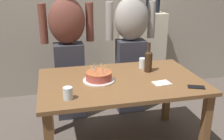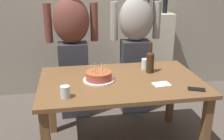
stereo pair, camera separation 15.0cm
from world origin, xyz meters
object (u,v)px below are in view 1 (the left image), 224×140
(person_woman_cardigan, at_px, (131,44))
(wine_bottle, at_px, (148,60))
(water_glass_far, at_px, (68,93))
(napkin_stack, at_px, (162,83))
(cell_phone, at_px, (196,87))
(birthday_cake, at_px, (99,77))
(person_man_bearded, at_px, (68,48))
(water_glass_near, at_px, (143,63))

(person_woman_cardigan, bearing_deg, wine_bottle, 89.21)
(water_glass_far, height_order, napkin_stack, water_glass_far)
(water_glass_far, relative_size, napkin_stack, 0.66)
(wine_bottle, relative_size, cell_phone, 2.09)
(birthday_cake, relative_size, person_woman_cardigan, 0.18)
(person_man_bearded, bearing_deg, wine_bottle, 140.16)
(birthday_cake, relative_size, cell_phone, 2.03)
(wine_bottle, bearing_deg, cell_phone, -61.12)
(person_man_bearded, bearing_deg, cell_phone, 132.49)
(wine_bottle, bearing_deg, person_man_bearded, 140.16)
(water_glass_far, bearing_deg, wine_bottle, 28.63)
(wine_bottle, height_order, person_woman_cardigan, person_woman_cardigan)
(water_glass_far, bearing_deg, water_glass_near, 34.96)
(cell_phone, bearing_deg, person_woman_cardigan, 125.99)
(birthday_cake, xyz_separation_m, person_man_bearded, (-0.21, 0.76, 0.09))
(wine_bottle, xyz_separation_m, napkin_stack, (0.01, -0.33, -0.11))
(birthday_cake, relative_size, water_glass_near, 2.79)
(cell_phone, height_order, person_woman_cardigan, person_woman_cardigan)
(wine_bottle, height_order, person_man_bearded, person_man_bearded)
(water_glass_near, bearing_deg, napkin_stack, -86.91)
(birthday_cake, bearing_deg, napkin_stack, -19.46)
(napkin_stack, xyz_separation_m, person_man_bearded, (-0.75, 0.95, 0.13))
(wine_bottle, bearing_deg, person_woman_cardigan, 89.21)
(birthday_cake, bearing_deg, person_woman_cardigan, 54.57)
(water_glass_far, distance_m, person_woman_cardigan, 1.37)
(water_glass_near, xyz_separation_m, person_man_bearded, (-0.73, 0.50, 0.08))
(cell_phone, bearing_deg, water_glass_near, 137.97)
(birthday_cake, bearing_deg, person_man_bearded, 105.69)
(wine_bottle, distance_m, person_man_bearded, 0.97)
(birthday_cake, bearing_deg, water_glass_near, 26.31)
(water_glass_near, xyz_separation_m, cell_phone, (0.28, -0.60, -0.05))
(birthday_cake, relative_size, water_glass_far, 2.96)
(person_woman_cardigan, bearing_deg, birthday_cake, 54.57)
(napkin_stack, bearing_deg, cell_phone, -30.76)
(water_glass_far, distance_m, cell_phone, 1.10)
(water_glass_near, distance_m, person_man_bearded, 0.89)
(wine_bottle, bearing_deg, water_glass_near, 97.29)
(water_glass_far, relative_size, person_man_bearded, 0.06)
(person_man_bearded, bearing_deg, napkin_stack, 128.43)
(birthday_cake, xyz_separation_m, person_woman_cardigan, (0.54, 0.76, 0.09))
(napkin_stack, bearing_deg, birthday_cake, 160.54)
(person_man_bearded, xyz_separation_m, person_woman_cardigan, (0.75, 0.00, 0.00))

